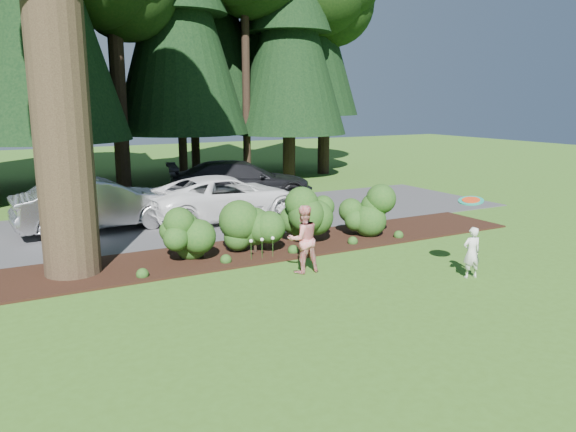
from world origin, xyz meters
The scene contains 11 objects.
ground centered at (0.00, 0.00, 0.00)m, with size 80.00×80.00×0.00m, color #385F1B.
mulch_bed centered at (0.00, 3.25, 0.03)m, with size 16.00×2.50×0.05m, color black.
driveway centered at (0.00, 7.50, 0.01)m, with size 22.00×6.00×0.03m, color #38383A.
shrub_row centered at (0.77, 3.14, 0.81)m, with size 6.53×1.60×1.61m.
lily_cluster centered at (-0.30, 2.40, 0.50)m, with size 0.69×0.09×0.57m.
car_silver_wagon centered at (-3.22, 7.63, 0.83)m, with size 1.69×4.85×1.60m, color #A5A5AA.
car_white_suv centered at (0.73, 7.20, 0.76)m, with size 2.42×5.24×1.46m, color white.
car_dark_suv centered at (2.46, 9.80, 0.83)m, with size 2.25×5.54×1.61m, color black.
child centered at (3.17, -1.12, 0.58)m, with size 0.42×0.28×1.16m, color silver.
adult centered at (0.08, 1.04, 0.79)m, with size 0.77×0.60×1.58m, color red.
frisbee centered at (3.07, -1.09, 1.76)m, with size 0.55×0.54×0.17m.
Camera 1 is at (-6.22, -9.72, 3.92)m, focal length 35.00 mm.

